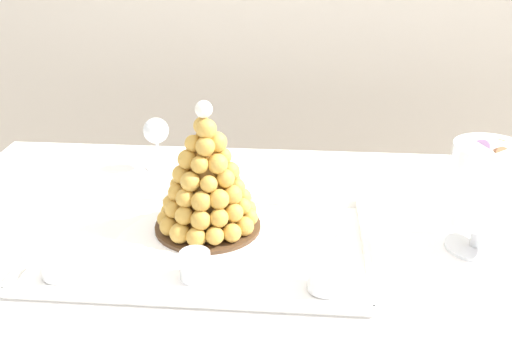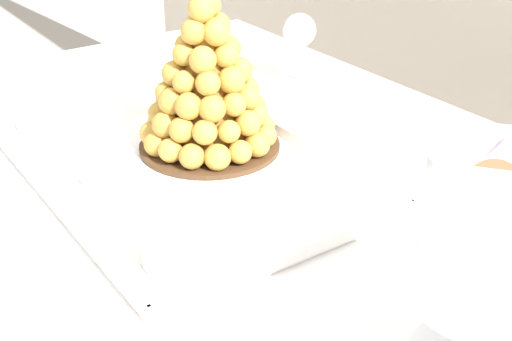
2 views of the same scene
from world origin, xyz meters
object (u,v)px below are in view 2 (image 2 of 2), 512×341
at_px(dessert_cup_centre, 168,243).
at_px(macaron_goblet, 492,237).
at_px(croquembouche, 208,84).
at_px(wine_glass, 299,33).
at_px(dessert_cup_left, 34,113).
at_px(dessert_cup_mid_left, 99,166).
at_px(serving_tray, 170,161).

relative_size(dessert_cup_centre, macaron_goblet, 0.27).
relative_size(croquembouche, dessert_cup_centre, 4.33).
bearing_deg(dessert_cup_centre, croquembouche, 140.13).
bearing_deg(dessert_cup_centre, wine_glass, 129.20).
xyz_separation_m(croquembouche, dessert_cup_centre, (0.24, -0.20, -0.08)).
xyz_separation_m(dessert_cup_left, dessert_cup_mid_left, (0.25, 0.01, 0.00)).
relative_size(croquembouche, dessert_cup_left, 4.43).
distance_m(dessert_cup_mid_left, dessert_cup_centre, 0.23).
xyz_separation_m(dessert_cup_mid_left, wine_glass, (-0.18, 0.50, 0.07)).
distance_m(dessert_cup_left, wine_glass, 0.52).
distance_m(dessert_cup_mid_left, macaron_goblet, 0.57).
height_order(serving_tray, croquembouche, croquembouche).
bearing_deg(dessert_cup_mid_left, wine_glass, 110.33).
bearing_deg(croquembouche, wine_glass, 119.80).
relative_size(serving_tray, wine_glass, 4.71).
bearing_deg(macaron_goblet, croquembouche, 177.34).
bearing_deg(serving_tray, dessert_cup_mid_left, -87.00).
bearing_deg(croquembouche, dessert_cup_centre, -39.87).
height_order(macaron_goblet, wine_glass, macaron_goblet).
distance_m(croquembouche, dessert_cup_mid_left, 0.20).
xyz_separation_m(dessert_cup_left, macaron_goblet, (0.78, 0.17, 0.11)).
xyz_separation_m(dessert_cup_centre, wine_glass, (-0.42, 0.51, 0.06)).
bearing_deg(dessert_cup_mid_left, dessert_cup_centre, -3.27).
xyz_separation_m(serving_tray, dessert_cup_centre, (0.24, -0.13, 0.03)).
distance_m(dessert_cup_centre, wine_glass, 0.66).
height_order(serving_tray, dessert_cup_mid_left, dessert_cup_mid_left).
relative_size(dessert_cup_left, dessert_cup_centre, 0.98).
relative_size(dessert_cup_centre, wine_glass, 0.47).
xyz_separation_m(macaron_goblet, wine_glass, (-0.72, 0.34, -0.04)).
height_order(dessert_cup_left, dessert_cup_mid_left, dessert_cup_mid_left).
bearing_deg(wine_glass, macaron_goblet, -25.23).
bearing_deg(dessert_cup_left, dessert_cup_mid_left, 2.46).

